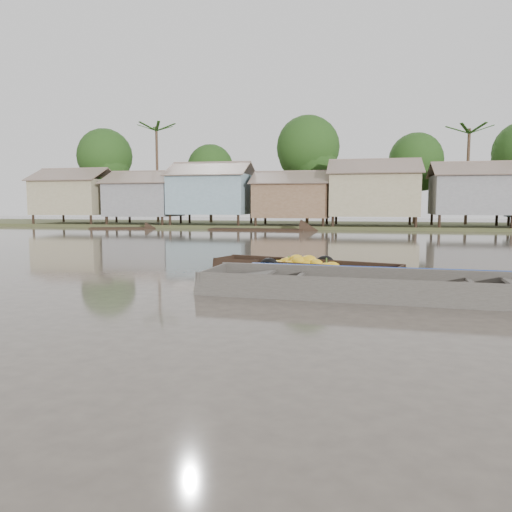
# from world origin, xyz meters

# --- Properties ---
(ground) EXTENTS (120.00, 120.00, 0.00)m
(ground) POSITION_xyz_m (0.00, 0.00, 0.00)
(ground) COLOR #494038
(ground) RESTS_ON ground
(riverbank) EXTENTS (120.00, 12.47, 10.22)m
(riverbank) POSITION_xyz_m (3.03, 31.86, 3.07)
(riverbank) COLOR #384723
(riverbank) RESTS_ON ground
(banana_boat) EXTENTS (5.46, 2.76, 0.73)m
(banana_boat) POSITION_xyz_m (0.06, 3.48, 0.14)
(banana_boat) COLOR black
(banana_boat) RESTS_ON ground
(viewer_boat) EXTENTS (7.83, 2.46, 0.62)m
(viewer_boat) POSITION_xyz_m (2.13, 0.52, 0.07)
(viewer_boat) COLOR #3B3832
(viewer_boat) RESTS_ON ground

